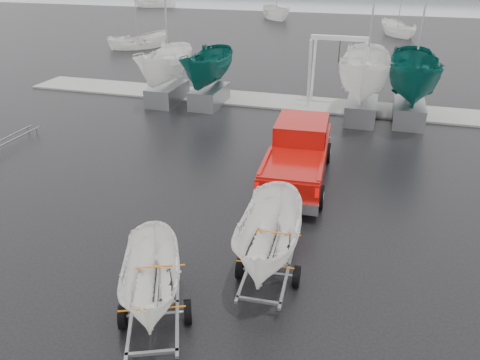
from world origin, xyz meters
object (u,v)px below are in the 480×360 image
trailer_hitched (272,194)px  boat_hoist (338,62)px  pickup_truck (299,151)px  trailer_parked (149,241)px

trailer_hitched → boat_hoist: size_ratio=1.20×
pickup_truck → boat_hoist: 10.21m
trailer_parked → boat_hoist: trailer_parked is taller
trailer_hitched → boat_hoist: bearing=86.5°
boat_hoist → trailer_parked: bearing=-96.9°
trailer_parked → boat_hoist: size_ratio=1.04×
pickup_truck → boat_hoist: (0.40, 10.09, 1.53)m
pickup_truck → boat_hoist: size_ratio=1.62×
trailer_hitched → trailer_parked: trailer_hitched is taller
pickup_truck → trailer_parked: 9.53m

